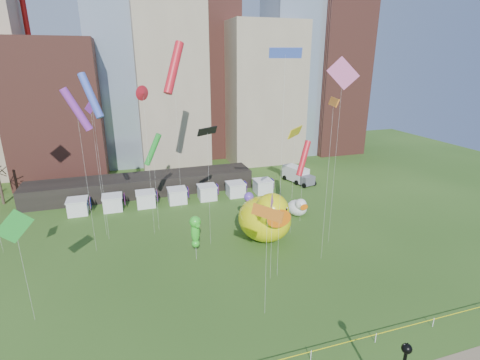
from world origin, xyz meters
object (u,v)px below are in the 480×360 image
object	(u,v)px
big_duck	(266,217)
small_duck	(298,207)
seahorse_green	(195,229)
box_truck	(297,175)
seahorse_purple	(249,204)

from	to	relation	value
big_duck	small_duck	world-z (taller)	big_duck
seahorse_green	big_duck	bearing A→B (deg)	6.99
small_duck	box_truck	world-z (taller)	small_duck
small_duck	seahorse_green	world-z (taller)	seahorse_green
big_duck	seahorse_purple	distance (m)	3.60
seahorse_purple	box_truck	bearing A→B (deg)	69.79
seahorse_green	box_truck	bearing A→B (deg)	37.17
small_duck	seahorse_purple	world-z (taller)	seahorse_purple
big_duck	small_duck	size ratio (longest dim) A/B	2.36
small_duck	seahorse_purple	distance (m)	9.26
box_truck	seahorse_green	bearing A→B (deg)	-152.52
seahorse_green	box_truck	world-z (taller)	seahorse_green
seahorse_purple	box_truck	size ratio (longest dim) A/B	0.78
small_duck	box_truck	distance (m)	15.78
big_duck	box_truck	world-z (taller)	big_duck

